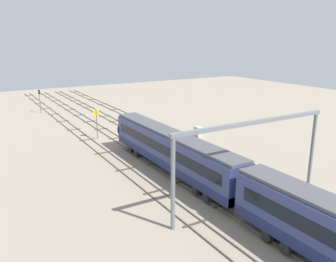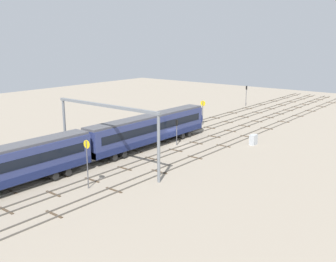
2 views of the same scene
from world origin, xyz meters
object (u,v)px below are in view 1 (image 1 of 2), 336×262
(overhead_gantry, at_px, (253,142))
(signal_light_trackside_departure, at_px, (175,141))
(relay_cabinet, at_px, (198,132))
(speed_sign_near_foreground, at_px, (97,119))
(signal_light_trackside_approach, at_px, (40,98))

(overhead_gantry, bearing_deg, signal_light_trackside_departure, -1.57)
(signal_light_trackside_departure, distance_m, relay_cabinet, 12.09)
(overhead_gantry, xyz_separation_m, speed_sign_near_foreground, (29.02, 4.74, -3.01))
(signal_light_trackside_approach, distance_m, relay_cabinet, 36.94)
(speed_sign_near_foreground, xyz_separation_m, signal_light_trackside_departure, (-14.92, -5.13, -0.52))
(signal_light_trackside_departure, bearing_deg, signal_light_trackside_approach, 12.60)
(signal_light_trackside_approach, height_order, relay_cabinet, signal_light_trackside_approach)
(signal_light_trackside_approach, xyz_separation_m, signal_light_trackside_departure, (-39.77, -8.89, -0.57))
(overhead_gantry, bearing_deg, speed_sign_near_foreground, 9.28)
(overhead_gantry, xyz_separation_m, signal_light_trackside_departure, (14.10, -0.39, -3.53))
(speed_sign_near_foreground, height_order, relay_cabinet, speed_sign_near_foreground)
(overhead_gantry, height_order, relay_cabinet, overhead_gantry)
(signal_light_trackside_approach, bearing_deg, relay_cabinet, -150.64)
(speed_sign_near_foreground, distance_m, relay_cabinet, 16.22)
(speed_sign_near_foreground, bearing_deg, overhead_gantry, -170.72)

